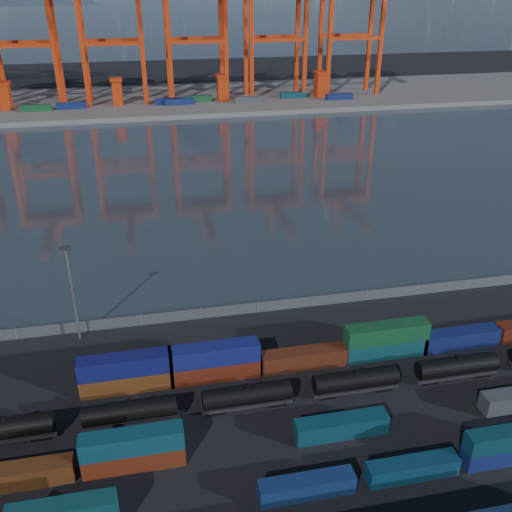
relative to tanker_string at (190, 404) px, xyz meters
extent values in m
plane|color=black|center=(14.28, -4.60, -1.93)|extent=(700.00, 700.00, 0.00)
plane|color=#28323B|center=(14.28, 100.40, -1.92)|extent=(700.00, 700.00, 0.00)
cube|color=#514F4C|center=(14.28, 205.40, -0.93)|extent=(700.00, 70.00, 2.00)
cube|color=#0C3D40|center=(-14.63, -15.60, 1.67)|extent=(11.08, 2.25, 2.40)
cube|color=navy|center=(11.63, -15.60, -0.73)|extent=(11.08, 2.25, 2.40)
cube|color=#0E324C|center=(24.47, -15.60, -0.73)|extent=(11.08, 2.25, 2.40)
cube|color=navy|center=(36.68, -15.60, -0.73)|extent=(11.08, 2.25, 2.40)
cube|color=#0C343F|center=(36.68, -15.60, 1.67)|extent=(11.08, 2.25, 2.40)
cube|color=#542A10|center=(-20.39, -7.43, -0.62)|extent=(12.13, 2.47, 2.63)
cube|color=#5E210E|center=(-7.41, -7.43, -0.62)|extent=(12.13, 2.47, 2.63)
cube|color=#0E3D4A|center=(-7.41, -7.43, 2.01)|extent=(12.13, 2.47, 2.63)
cube|color=#0D3745|center=(18.60, -7.43, -0.62)|extent=(12.13, 2.47, 2.63)
cube|color=#5F3313|center=(-8.14, 7.19, -0.52)|extent=(13.04, 2.65, 2.82)
cube|color=#111355|center=(-8.14, 7.19, 2.30)|extent=(13.04, 2.65, 2.82)
cube|color=#601D0E|center=(4.40, 7.19, -0.52)|extent=(13.04, 2.65, 2.82)
cube|color=navy|center=(4.40, 7.19, 2.30)|extent=(13.04, 2.65, 2.82)
cube|color=#542110|center=(17.88, 7.19, -0.52)|extent=(13.04, 2.65, 2.82)
cube|color=#0D4048|center=(30.83, 7.19, -0.52)|extent=(13.04, 2.65, 2.82)
cube|color=#134925|center=(30.83, 7.19, 2.30)|extent=(13.04, 2.65, 2.82)
cube|color=#101B52|center=(43.25, 7.19, -0.52)|extent=(13.04, 2.65, 2.82)
cylinder|color=black|center=(-23.25, 0.00, 0.20)|extent=(12.07, 2.69, 2.69)
cylinder|color=black|center=(-23.25, 0.00, 1.69)|extent=(0.74, 0.74, 0.46)
cube|color=black|center=(-23.25, 0.00, -1.28)|extent=(12.54, 1.86, 0.37)
cube|color=black|center=(-19.07, 0.00, -1.65)|extent=(2.32, 1.67, 0.56)
cylinder|color=black|center=(-7.75, 0.00, 0.20)|extent=(12.07, 2.69, 2.69)
cylinder|color=black|center=(-7.75, 0.00, 1.69)|extent=(0.74, 0.74, 0.46)
cube|color=black|center=(-7.75, 0.00, -1.28)|extent=(12.54, 1.86, 0.37)
cube|color=black|center=(-11.93, 0.00, -1.65)|extent=(2.32, 1.67, 0.56)
cube|color=black|center=(-3.57, 0.00, -1.65)|extent=(2.32, 1.67, 0.56)
cylinder|color=black|center=(7.75, 0.00, 0.20)|extent=(12.07, 2.69, 2.69)
cylinder|color=black|center=(7.75, 0.00, 1.69)|extent=(0.74, 0.74, 0.46)
cube|color=black|center=(7.75, 0.00, -1.28)|extent=(12.54, 1.86, 0.37)
cube|color=black|center=(3.57, 0.00, -1.65)|extent=(2.32, 1.67, 0.56)
cube|color=black|center=(11.93, 0.00, -1.65)|extent=(2.32, 1.67, 0.56)
cylinder|color=black|center=(23.25, 0.00, 0.20)|extent=(12.07, 2.69, 2.69)
cylinder|color=black|center=(23.25, 0.00, 1.69)|extent=(0.74, 0.74, 0.46)
cube|color=black|center=(23.25, 0.00, -1.28)|extent=(12.54, 1.86, 0.37)
cube|color=black|center=(19.07, 0.00, -1.65)|extent=(2.32, 1.67, 0.56)
cube|color=black|center=(27.43, 0.00, -1.65)|extent=(2.32, 1.67, 0.56)
cylinder|color=black|center=(38.75, 0.00, 0.20)|extent=(12.07, 2.69, 2.69)
cylinder|color=black|center=(38.75, 0.00, 1.69)|extent=(0.74, 0.74, 0.46)
cube|color=black|center=(38.75, 0.00, -1.28)|extent=(12.54, 1.86, 0.37)
cube|color=black|center=(34.57, 0.00, -1.65)|extent=(2.32, 1.67, 0.56)
cube|color=black|center=(42.93, 0.00, -1.65)|extent=(2.32, 1.67, 0.56)
cube|color=#595B5E|center=(14.28, 23.40, -0.93)|extent=(160.00, 0.06, 2.00)
cylinder|color=slate|center=(-25.72, 23.40, -0.83)|extent=(0.12, 0.12, 2.20)
cylinder|color=slate|center=(-15.72, 23.40, -0.83)|extent=(0.12, 0.12, 2.20)
cylinder|color=slate|center=(-5.72, 23.40, -0.83)|extent=(0.12, 0.12, 2.20)
cylinder|color=slate|center=(4.28, 23.40, -0.83)|extent=(0.12, 0.12, 2.20)
cylinder|color=slate|center=(14.28, 23.40, -0.83)|extent=(0.12, 0.12, 2.20)
cylinder|color=slate|center=(24.28, 23.40, -0.83)|extent=(0.12, 0.12, 2.20)
cylinder|color=slate|center=(34.28, 23.40, -0.83)|extent=(0.12, 0.12, 2.20)
cylinder|color=slate|center=(44.28, 23.40, -0.83)|extent=(0.12, 0.12, 2.20)
cylinder|color=slate|center=(54.28, 23.40, -0.83)|extent=(0.12, 0.12, 2.20)
cylinder|color=slate|center=(-15.72, 21.40, 6.07)|extent=(0.36, 0.36, 16.00)
cube|color=black|center=(-15.72, 21.40, 14.37)|extent=(1.60, 0.40, 0.60)
cube|color=red|center=(-33.77, 193.88, 22.52)|extent=(1.74, 1.74, 48.90)
cube|color=red|center=(-33.77, 206.92, 22.52)|extent=(1.74, 1.74, 48.90)
cube|color=red|center=(-45.72, 193.88, 24.96)|extent=(23.91, 1.52, 1.52)
cube|color=red|center=(-45.72, 206.92, 24.96)|extent=(23.91, 1.52, 1.52)
cube|color=red|center=(-22.67, 193.88, 22.52)|extent=(1.74, 1.74, 48.90)
cube|color=red|center=(-22.67, 206.92, 22.52)|extent=(1.74, 1.74, 48.90)
cube|color=red|center=(1.23, 193.88, 22.52)|extent=(1.74, 1.74, 48.90)
cube|color=red|center=(1.23, 206.92, 22.52)|extent=(1.74, 1.74, 48.90)
cube|color=red|center=(-10.72, 193.88, 24.96)|extent=(23.91, 1.52, 1.52)
cube|color=red|center=(-10.72, 206.92, 24.96)|extent=(23.91, 1.52, 1.52)
cube|color=red|center=(12.33, 193.88, 22.52)|extent=(1.74, 1.74, 48.90)
cube|color=red|center=(12.33, 206.92, 22.52)|extent=(1.74, 1.74, 48.90)
cube|color=red|center=(36.23, 193.88, 22.52)|extent=(1.74, 1.74, 48.90)
cube|color=red|center=(36.23, 206.92, 22.52)|extent=(1.74, 1.74, 48.90)
cube|color=red|center=(24.28, 193.88, 24.96)|extent=(23.91, 1.52, 1.52)
cube|color=red|center=(24.28, 206.92, 24.96)|extent=(23.91, 1.52, 1.52)
cube|color=red|center=(47.33, 193.88, 22.52)|extent=(1.74, 1.74, 48.90)
cube|color=red|center=(47.33, 206.92, 22.52)|extent=(1.74, 1.74, 48.90)
cube|color=red|center=(71.23, 193.88, 22.52)|extent=(1.74, 1.74, 48.90)
cube|color=red|center=(71.23, 206.92, 22.52)|extent=(1.74, 1.74, 48.90)
cube|color=red|center=(59.28, 193.88, 24.96)|extent=(23.91, 1.52, 1.52)
cube|color=red|center=(59.28, 206.92, 24.96)|extent=(23.91, 1.52, 1.52)
cube|color=red|center=(82.33, 193.88, 22.52)|extent=(1.74, 1.74, 48.90)
cube|color=red|center=(82.33, 206.92, 22.52)|extent=(1.74, 1.74, 48.90)
cube|color=red|center=(106.23, 193.88, 22.52)|extent=(1.74, 1.74, 48.90)
cube|color=red|center=(106.23, 206.92, 22.52)|extent=(1.74, 1.74, 48.90)
cube|color=red|center=(94.28, 193.88, 24.96)|extent=(23.91, 1.52, 1.52)
cube|color=red|center=(94.28, 206.92, 24.96)|extent=(23.91, 1.52, 1.52)
cube|color=navy|center=(14.94, 190.07, 1.37)|extent=(12.00, 2.44, 2.60)
cube|color=navy|center=(85.62, 186.32, 1.37)|extent=(12.00, 2.44, 2.60)
cube|color=navy|center=(10.64, 191.48, 1.37)|extent=(12.00, 2.44, 2.60)
cube|color=#3F4244|center=(44.66, 188.10, 1.37)|extent=(12.00, 2.44, 2.60)
cube|color=#144C23|center=(-43.47, 189.59, 1.37)|extent=(12.00, 2.44, 2.60)
cube|color=navy|center=(-29.88, 190.92, 1.37)|extent=(12.00, 2.44, 2.60)
cube|color=#144C23|center=(23.62, 194.88, 1.37)|extent=(12.00, 2.44, 2.60)
cube|color=#0C3842|center=(66.69, 194.22, 1.37)|extent=(12.00, 2.44, 2.60)
cube|color=red|center=(-55.72, 195.40, 5.07)|extent=(4.00, 6.00, 10.00)
cube|color=red|center=(-55.72, 195.40, 10.57)|extent=(5.00, 7.00, 1.20)
cube|color=red|center=(-10.72, 195.40, 5.07)|extent=(4.00, 6.00, 10.00)
cube|color=red|center=(-10.72, 195.40, 10.57)|extent=(5.00, 7.00, 1.20)
cube|color=red|center=(34.28, 195.40, 5.07)|extent=(4.00, 6.00, 10.00)
cube|color=red|center=(34.28, 195.40, 10.57)|extent=(5.00, 7.00, 1.20)
cube|color=red|center=(79.28, 195.40, 5.07)|extent=(4.00, 6.00, 10.00)
cube|color=red|center=(79.28, 195.40, 10.57)|extent=(5.00, 7.00, 1.20)
camera|label=1|loc=(-3.32, -59.33, 51.39)|focal=40.00mm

